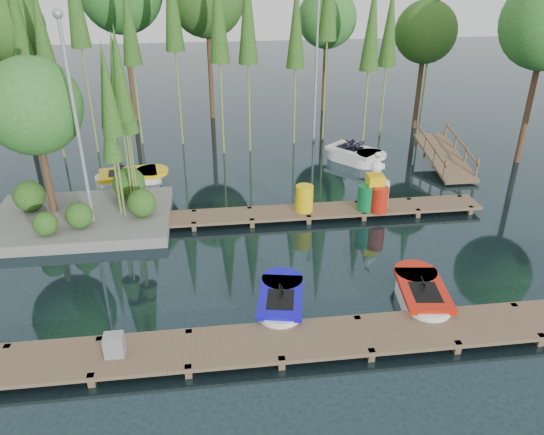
{
  "coord_description": "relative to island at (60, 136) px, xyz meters",
  "views": [
    {
      "loc": [
        -1.43,
        -14.5,
        8.73
      ],
      "look_at": [
        0.5,
        0.5,
        1.1
      ],
      "focal_mm": 35.0,
      "sensor_mm": 36.0,
      "label": 1
    }
  ],
  "objects": [
    {
      "name": "tree_screen",
      "position": [
        4.26,
        7.31,
        2.93
      ],
      "size": [
        34.42,
        18.53,
        10.31
      ],
      "color": "#47301E",
      "rests_on": "ground"
    },
    {
      "name": "boat_red",
      "position": [
        10.48,
        -6.4,
        -2.92
      ],
      "size": [
        1.54,
        2.8,
        0.9
      ],
      "rotation": [
        0.0,
        0.0,
        -0.13
      ],
      "color": "white",
      "rests_on": "ground"
    },
    {
      "name": "utility_cabinet",
      "position": [
        2.47,
        -7.79,
        -2.61
      ],
      "size": [
        0.45,
        0.38,
        0.55
      ],
      "primitive_type": "cube",
      "color": "gray",
      "rests_on": "near_dock"
    },
    {
      "name": "yellow_barrel",
      "position": [
        8.23,
        -0.79,
        -2.4
      ],
      "size": [
        0.64,
        0.64,
        0.96
      ],
      "primitive_type": "cylinder",
      "color": "yellow",
      "rests_on": "far_dock"
    },
    {
      "name": "ground_plane",
      "position": [
        6.3,
        -3.29,
        -3.18
      ],
      "size": [
        90.0,
        90.0,
        0.0
      ],
      "primitive_type": "plane",
      "color": "#1D2F36"
    },
    {
      "name": "boat_white_far",
      "position": [
        11.58,
        4.63,
        -2.87
      ],
      "size": [
        2.91,
        3.11,
        1.4
      ],
      "rotation": [
        0.0,
        0.0,
        -0.18
      ],
      "color": "white",
      "rests_on": "ground"
    },
    {
      "name": "lamp_rear",
      "position": [
        10.3,
        7.71,
        1.08
      ],
      "size": [
        0.3,
        0.3,
        7.25
      ],
      "color": "gray",
      "rests_on": "ground"
    },
    {
      "name": "far_dock",
      "position": [
        7.3,
        -0.79,
        -2.95
      ],
      "size": [
        15.0,
        1.2,
        0.5
      ],
      "color": "brown",
      "rests_on": "ground"
    },
    {
      "name": "boat_yellow_far",
      "position": [
        1.63,
        3.02,
        -2.87
      ],
      "size": [
        3.11,
        1.69,
        1.48
      ],
      "rotation": [
        0.0,
        0.0,
        -0.22
      ],
      "color": "white",
      "rests_on": "ground"
    },
    {
      "name": "seagull_post",
      "position": [
        10.91,
        -0.79,
        -2.39
      ],
      "size": [
        0.46,
        0.25,
        0.74
      ],
      "color": "gray",
      "rests_on": "far_dock"
    },
    {
      "name": "lamp_island",
      "position": [
        0.8,
        -0.79,
        1.08
      ],
      "size": [
        0.3,
        0.3,
        7.25
      ],
      "color": "gray",
      "rests_on": "ground"
    },
    {
      "name": "ramp",
      "position": [
        15.3,
        3.21,
        -2.6
      ],
      "size": [
        1.5,
        3.94,
        1.49
      ],
      "color": "brown",
      "rests_on": "ground"
    },
    {
      "name": "drum_cluster",
      "position": [
        10.8,
        -0.95,
        -2.25
      ],
      "size": [
        1.25,
        1.14,
        2.15
      ],
      "color": "#0B6530",
      "rests_on": "far_dock"
    },
    {
      "name": "near_dock",
      "position": [
        6.3,
        -7.79,
        -2.95
      ],
      "size": [
        18.0,
        1.5,
        0.5
      ],
      "color": "brown",
      "rests_on": "ground"
    },
    {
      "name": "island",
      "position": [
        0.0,
        0.0,
        0.0
      ],
      "size": [
        6.2,
        4.2,
        6.75
      ],
      "color": "slate",
      "rests_on": "ground"
    },
    {
      "name": "boat_blue",
      "position": [
        6.6,
        -6.21,
        -2.94
      ],
      "size": [
        1.61,
        2.72,
        0.86
      ],
      "rotation": [
        0.0,
        0.0,
        -0.19
      ],
      "color": "white",
      "rests_on": "ground"
    }
  ]
}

